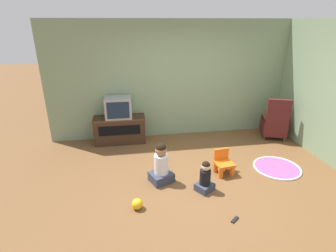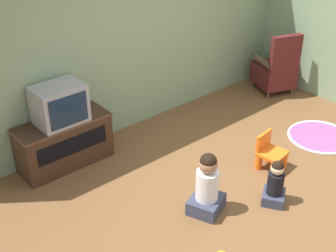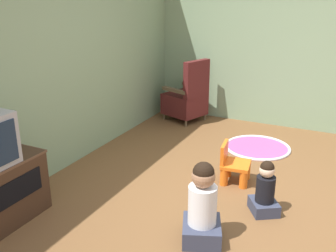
{
  "view_description": "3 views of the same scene",
  "coord_description": "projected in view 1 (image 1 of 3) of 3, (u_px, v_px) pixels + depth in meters",
  "views": [
    {
      "loc": [
        -1.24,
        -3.76,
        2.58
      ],
      "look_at": [
        -0.54,
        0.54,
        0.84
      ],
      "focal_mm": 28.0,
      "sensor_mm": 36.0,
      "label": 1
    },
    {
      "loc": [
        -3.56,
        -2.62,
        3.33
      ],
      "look_at": [
        -0.64,
        0.83,
        0.69
      ],
      "focal_mm": 50.0,
      "sensor_mm": 36.0,
      "label": 2
    },
    {
      "loc": [
        -3.42,
        -0.91,
        2.04
      ],
      "look_at": [
        -0.25,
        0.65,
        0.79
      ],
      "focal_mm": 42.0,
      "sensor_mm": 36.0,
      "label": 3
    }
  ],
  "objects": [
    {
      "name": "remote_control",
      "position": [
        235.0,
        220.0,
        3.65
      ],
      "size": [
        0.14,
        0.13,
        0.02
      ],
      "rotation": [
        0.0,
        0.0,
        0.68
      ],
      "color": "black",
      "rests_on": "ground_plane"
    },
    {
      "name": "tv_cabinet",
      "position": [
        120.0,
        129.0,
        5.94
      ],
      "size": [
        1.14,
        0.46,
        0.6
      ],
      "color": "#382316",
      "rests_on": "ground_plane"
    },
    {
      "name": "wall_back",
      "position": [
        173.0,
        80.0,
        6.03
      ],
      "size": [
        5.66,
        0.12,
        2.65
      ],
      "color": "gray",
      "rests_on": "ground_plane"
    },
    {
      "name": "television",
      "position": [
        118.0,
        107.0,
        5.74
      ],
      "size": [
        0.57,
        0.43,
        0.46
      ],
      "color": "#939399",
      "rests_on": "tv_cabinet"
    },
    {
      "name": "child_watching_left",
      "position": [
        161.0,
        165.0,
        4.44
      ],
      "size": [
        0.46,
        0.43,
        0.72
      ],
      "rotation": [
        0.0,
        0.0,
        0.39
      ],
      "color": "#33384C",
      "rests_on": "ground_plane"
    },
    {
      "name": "toy_ball",
      "position": [
        137.0,
        204.0,
        3.85
      ],
      "size": [
        0.16,
        0.16,
        0.16
      ],
      "color": "yellow",
      "rests_on": "ground_plane"
    },
    {
      "name": "yellow_kid_chair",
      "position": [
        223.0,
        164.0,
        4.74
      ],
      "size": [
        0.35,
        0.34,
        0.44
      ],
      "rotation": [
        0.0,
        0.0,
        0.14
      ],
      "color": "orange",
      "rests_on": "ground_plane"
    },
    {
      "name": "play_mat",
      "position": [
        277.0,
        168.0,
        4.95
      ],
      "size": [
        0.87,
        0.87,
        0.04
      ],
      "color": "#A54C8C",
      "rests_on": "ground_plane"
    },
    {
      "name": "child_watching_center",
      "position": [
        205.0,
        178.0,
        4.23
      ],
      "size": [
        0.36,
        0.35,
        0.53
      ],
      "rotation": [
        0.0,
        0.0,
        0.58
      ],
      "color": "#33384C",
      "rests_on": "ground_plane"
    },
    {
      "name": "black_armchair",
      "position": [
        274.0,
        123.0,
        6.13
      ],
      "size": [
        0.69,
        0.72,
        1.0
      ],
      "rotation": [
        0.0,
        0.0,
        2.8
      ],
      "color": "brown",
      "rests_on": "ground_plane"
    },
    {
      "name": "ground_plane",
      "position": [
        203.0,
        180.0,
        4.58
      ],
      "size": [
        30.0,
        30.0,
        0.0
      ],
      "primitive_type": "plane",
      "color": "brown"
    }
  ]
}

